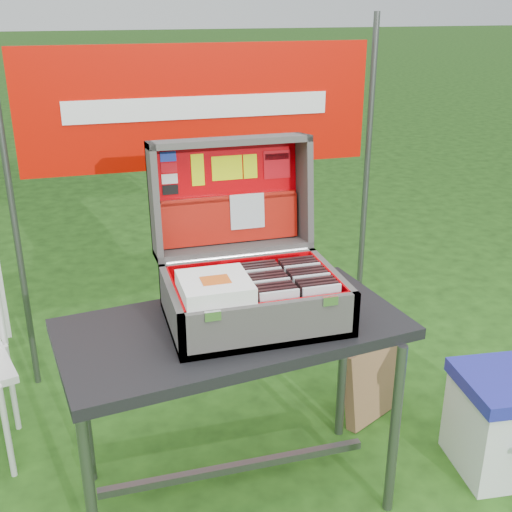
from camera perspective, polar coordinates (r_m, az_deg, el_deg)
name	(u,v)px	position (r m, az deg, el deg)	size (l,w,h in m)	color
ground	(268,504)	(2.57, 1.09, -21.17)	(80.00, 80.00, 0.00)	#1D3D11
table	(234,413)	(2.38, -1.93, -13.79)	(1.16, 0.58, 0.73)	black
table_top	(233,329)	(2.20, -2.05, -6.51)	(1.16, 0.58, 0.04)	black
table_leg_fl	(89,489)	(2.17, -14.59, -19.44)	(0.04, 0.04, 0.69)	#59595B
table_leg_fr	(395,431)	(2.38, 12.22, -14.99)	(0.04, 0.04, 0.69)	#59595B
table_leg_bl	(84,405)	(2.54, -15.04, -12.68)	(0.04, 0.04, 0.69)	#59595B
table_leg_br	(343,364)	(2.72, 7.70, -9.53)	(0.04, 0.04, 0.69)	#59595B
table_brace	(235,467)	(2.53, -1.86, -18.27)	(1.01, 0.03, 0.03)	#59595B
suitcase	(249,238)	(2.15, -0.59, 1.65)	(0.59, 0.58, 0.56)	#4F4C48
suitcase_base_bottom	(254,317)	(2.21, -0.15, -5.47)	(0.59, 0.42, 0.02)	#4F4C48
suitcase_base_wall_front	(272,326)	(2.01, 1.40, -6.26)	(0.59, 0.02, 0.16)	#4F4C48
suitcase_base_wall_back	(240,277)	(2.35, -1.46, -1.88)	(0.59, 0.02, 0.16)	#4F4C48
suitcase_base_wall_left	(172,310)	(2.12, -7.50, -4.78)	(0.02, 0.42, 0.16)	#4F4C48
suitcase_base_wall_right	(332,290)	(2.26, 6.74, -3.02)	(0.02, 0.42, 0.16)	#4F4C48
suitcase_liner_floor	(254,313)	(2.20, -0.15, -5.13)	(0.54, 0.37, 0.01)	#F10006
suitcase_latch_left	(213,316)	(1.92, -3.87, -5.34)	(0.05, 0.01, 0.03)	silver
suitcase_latch_right	(330,301)	(2.03, 6.62, -3.97)	(0.05, 0.01, 0.03)	silver
suitcase_hinge	(239,256)	(2.33, -1.55, -0.01)	(0.02, 0.02, 0.53)	silver
suitcase_lid_back	(227,193)	(2.42, -2.60, 5.63)	(0.59, 0.42, 0.02)	#4F4C48
suitcase_lid_rim_far	(229,141)	(2.33, -2.44, 10.16)	(0.59, 0.02, 0.16)	#4F4C48
suitcase_lid_rim_near	(233,248)	(2.40, -2.03, 0.72)	(0.59, 0.02, 0.16)	#4F4C48
suitcase_lid_rim_left	(154,202)	(2.31, -9.04, 4.77)	(0.02, 0.42, 0.16)	#4F4C48
suitcase_lid_rim_right	(303,190)	(2.44, 4.24, 5.88)	(0.02, 0.42, 0.16)	#4F4C48
suitcase_lid_liner	(228,193)	(2.41, -2.52, 5.57)	(0.54, 0.37, 0.01)	#F10006
suitcase_liner_wall_front	(270,321)	(2.01, 1.28, -5.79)	(0.54, 0.01, 0.13)	#F10006
suitcase_liner_wall_back	(241,276)	(2.33, -1.38, -1.76)	(0.54, 0.01, 0.13)	#F10006
suitcase_liner_wall_left	(176,306)	(2.12, -7.12, -4.45)	(0.01, 0.37, 0.13)	#F10006
suitcase_liner_wall_right	(328,288)	(2.25, 6.41, -2.80)	(0.01, 0.37, 0.13)	#F10006
suitcase_lid_pocket	(230,220)	(2.41, -2.32, 3.22)	(0.52, 0.17, 0.03)	#A41208
suitcase_pocket_edge	(230,198)	(2.39, -2.37, 5.15)	(0.51, 0.02, 0.02)	#A41208
suitcase_pocket_cd	(247,211)	(2.40, -0.79, 4.00)	(0.13, 0.13, 0.01)	silver
lid_sticker_cc_a	(168,157)	(2.34, -7.82, 8.74)	(0.06, 0.04, 0.00)	#1933B2
lid_sticker_cc_b	(169,168)	(2.35, -7.75, 7.77)	(0.06, 0.04, 0.00)	red
lid_sticker_cc_c	(170,179)	(2.35, -7.69, 6.81)	(0.06, 0.04, 0.00)	white
lid_sticker_cc_d	(170,190)	(2.36, -7.62, 5.85)	(0.06, 0.04, 0.00)	black
lid_card_neon_tall	(198,170)	(2.37, -5.20, 7.62)	(0.05, 0.12, 0.00)	#DAF505
lid_card_neon_main	(227,168)	(2.39, -2.59, 7.82)	(0.12, 0.09, 0.00)	#DAF505
lid_card_neon_small	(250,166)	(2.41, -0.52, 7.97)	(0.05, 0.09, 0.00)	#DAF505
lid_sticker_band	(277,164)	(2.44, 1.88, 8.13)	(0.10, 0.10, 0.00)	red
lid_sticker_band_bar	(277,157)	(2.43, 1.86, 8.83)	(0.09, 0.02, 0.00)	black
cd_left_0	(279,313)	(2.04, 2.09, -5.04)	(0.13, 0.01, 0.15)	silver
cd_left_1	(277,309)	(2.06, 1.89, -4.77)	(0.13, 0.01, 0.15)	black
cd_left_2	(275,306)	(2.08, 1.70, -4.49)	(0.13, 0.01, 0.15)	black
cd_left_3	(273,303)	(2.10, 1.51, -4.22)	(0.13, 0.01, 0.15)	black
cd_left_4	(271,300)	(2.12, 1.32, -3.96)	(0.13, 0.01, 0.15)	silver
cd_left_5	(269,297)	(2.13, 1.14, -3.70)	(0.13, 0.01, 0.15)	black
cd_left_6	(267,295)	(2.15, 0.96, -3.45)	(0.13, 0.01, 0.15)	black
cd_left_7	(265,292)	(2.17, 0.78, -3.20)	(0.13, 0.01, 0.15)	black
cd_left_8	(263,289)	(2.19, 0.61, -2.95)	(0.13, 0.01, 0.15)	silver
cd_left_9	(261,286)	(2.21, 0.44, -2.71)	(0.13, 0.01, 0.15)	black
cd_left_10	(259,284)	(2.23, 0.27, -2.48)	(0.13, 0.01, 0.15)	black
cd_left_11	(257,281)	(2.25, 0.11, -2.24)	(0.13, 0.01, 0.15)	black
cd_right_0	(321,307)	(2.08, 5.80, -4.54)	(0.13, 0.01, 0.15)	silver
cd_right_1	(318,304)	(2.10, 5.58, -4.27)	(0.13, 0.01, 0.15)	black
cd_right_2	(316,301)	(2.12, 5.35, -4.01)	(0.13, 0.01, 0.15)	black
cd_right_3	(313,298)	(2.14, 5.13, -3.75)	(0.13, 0.01, 0.15)	black
cd_right_4	(311,295)	(2.16, 4.91, -3.50)	(0.13, 0.01, 0.15)	silver
cd_right_5	(309,292)	(2.18, 4.70, -3.25)	(0.13, 0.01, 0.15)	black
cd_right_6	(306,290)	(2.20, 4.49, -3.00)	(0.13, 0.01, 0.15)	black
cd_right_7	(304,287)	(2.22, 4.29, -2.76)	(0.13, 0.01, 0.15)	black
cd_right_8	(302,284)	(2.24, 4.09, -2.53)	(0.13, 0.01, 0.15)	silver
cd_right_9	(299,282)	(2.26, 3.89, -2.30)	(0.13, 0.01, 0.15)	black
cd_right_10	(297,279)	(2.27, 3.69, -2.07)	(0.13, 0.01, 0.15)	black
cd_right_11	(295,277)	(2.29, 3.50, -1.84)	(0.13, 0.01, 0.15)	black
songbook_0	(215,293)	(2.04, -3.66, -3.28)	(0.22, 0.22, 0.01)	white
songbook_1	(215,291)	(2.04, -3.66, -3.15)	(0.22, 0.22, 0.01)	white
songbook_2	(215,290)	(2.04, -3.66, -3.02)	(0.22, 0.22, 0.01)	white
songbook_3	(215,288)	(2.03, -3.67, -2.90)	(0.22, 0.22, 0.01)	white
songbook_4	(215,287)	(2.03, -3.67, -2.77)	(0.22, 0.22, 0.01)	white
songbook_5	(215,286)	(2.03, -3.67, -2.64)	(0.22, 0.22, 0.01)	white
songbook_6	(215,284)	(2.03, -3.68, -2.51)	(0.22, 0.22, 0.01)	white
songbook_7	(215,283)	(2.03, -3.68, -2.38)	(0.22, 0.22, 0.01)	white
songbook_8	(215,281)	(2.02, -3.68, -2.25)	(0.22, 0.22, 0.01)	white
songbook_9	(215,280)	(2.02, -3.69, -2.12)	(0.22, 0.22, 0.01)	white
songbook_graphic	(215,280)	(2.01, -3.63, -2.13)	(0.09, 0.07, 0.00)	#D85919
chair_leg_fr	(7,432)	(2.73, -21.26, -14.38)	(0.02, 0.02, 0.41)	silver
chair_leg_br	(12,388)	(2.98, -20.85, -10.92)	(0.02, 0.02, 0.41)	silver
cardboard_box	(373,380)	(2.95, 10.34, -10.83)	(0.34, 0.05, 0.35)	#876447
banner_post_left	(14,218)	(3.04, -20.72, 3.19)	(0.03, 0.03, 1.70)	#59595B
banner_post_right	(366,189)	(3.34, 9.71, 5.91)	(0.03, 0.03, 1.70)	#59595B
banner	(200,107)	(2.97, -5.04, 13.06)	(1.60, 0.01, 0.55)	#BB0B00
banner_text	(200,107)	(2.96, -5.00, 13.02)	(1.20, 0.00, 0.10)	white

